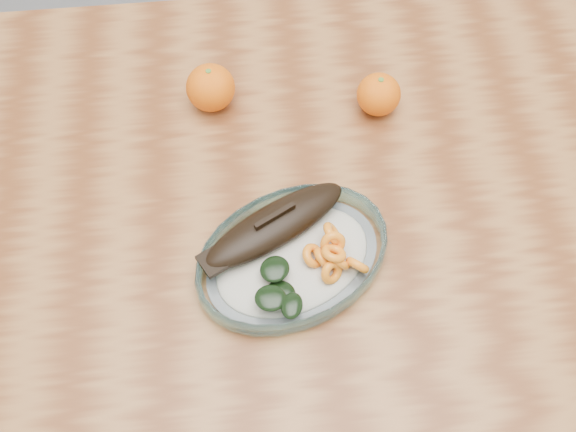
{
  "coord_description": "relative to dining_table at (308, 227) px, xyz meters",
  "views": [
    {
      "loc": [
        -0.09,
        -0.55,
        1.58
      ],
      "look_at": [
        -0.04,
        -0.05,
        0.77
      ],
      "focal_mm": 45.0,
      "sensor_mm": 36.0,
      "label": 1
    }
  ],
  "objects": [
    {
      "name": "orange_left",
      "position": [
        -0.13,
        0.17,
        0.13
      ],
      "size": [
        0.07,
        0.07,
        0.07
      ],
      "primitive_type": "sphere",
      "color": "#EE5D04",
      "rests_on": "dining_table"
    },
    {
      "name": "ground",
      "position": [
        0.0,
        0.0,
        -0.65
      ],
      "size": [
        3.0,
        3.0,
        0.0
      ],
      "primitive_type": "plane",
      "color": "slate",
      "rests_on": "ground"
    },
    {
      "name": "dining_table",
      "position": [
        0.0,
        0.0,
        0.0
      ],
      "size": [
        1.2,
        0.8,
        0.75
      ],
      "color": "brown",
      "rests_on": "ground"
    },
    {
      "name": "orange_right",
      "position": [
        0.12,
        0.14,
        0.13
      ],
      "size": [
        0.06,
        0.06,
        0.06
      ],
      "primitive_type": "sphere",
      "color": "#EE5D04",
      "rests_on": "dining_table"
    },
    {
      "name": "plated_meal",
      "position": [
        -0.04,
        -0.11,
        0.12
      ],
      "size": [
        0.62,
        0.62,
        0.08
      ],
      "rotation": [
        0.0,
        0.0,
        0.42
      ],
      "color": "white",
      "rests_on": "dining_table"
    }
  ]
}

